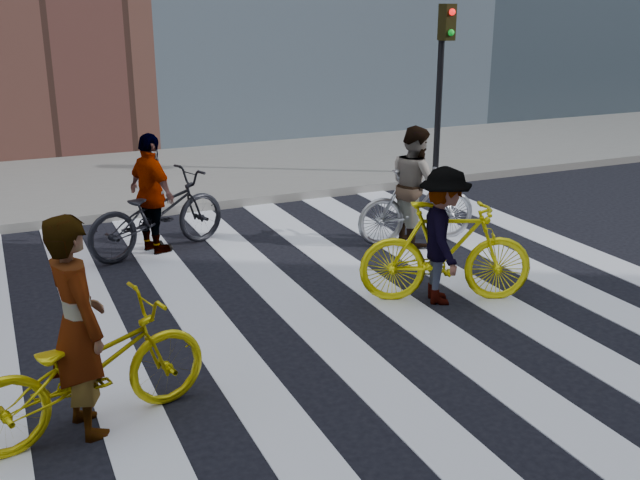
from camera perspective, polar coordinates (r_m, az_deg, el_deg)
ground at (r=8.43m, az=3.20°, el=-5.91°), size 100.00×100.00×0.00m
sidewalk_far at (r=15.15m, az=-9.92°, el=4.92°), size 100.00×5.00×0.15m
zebra_crosswalk at (r=8.43m, az=3.20°, el=-5.87°), size 8.25×10.00×0.01m
traffic_signal at (r=14.59m, az=9.35°, el=13.24°), size 0.22×0.42×3.33m
bike_yellow_left at (r=6.44m, az=-17.20°, el=-9.38°), size 2.14×1.17×1.07m
bike_silver_mid at (r=10.93m, az=7.41°, el=2.64°), size 1.88×0.68×1.11m
bike_yellow_right at (r=8.80m, az=9.57°, el=-0.89°), size 2.07×1.30×1.21m
bike_dark_rear at (r=10.64m, az=-12.32°, el=2.01°), size 2.27×1.43×1.13m
rider_left at (r=6.27m, az=-17.98°, el=-6.25°), size 0.59×0.76×1.85m
rider_mid at (r=10.83m, az=7.25°, el=4.15°), size 0.72×0.89×1.71m
rider_right at (r=8.71m, az=9.36°, el=0.31°), size 0.95×1.19×1.61m
rider_rear at (r=10.56m, az=-12.68°, el=3.43°), size 0.72×1.07×1.69m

